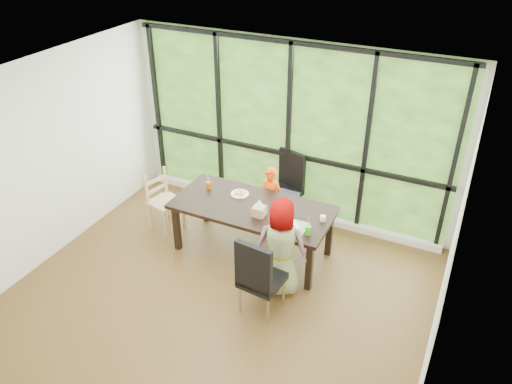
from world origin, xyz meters
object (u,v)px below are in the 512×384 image
(chair_window_leather, at_px, (283,188))
(tissue_box, at_px, (259,211))
(child_older, at_px, (280,247))
(orange_cup, at_px, (209,185))
(child_toddler, at_px, (270,200))
(green_cup, at_px, (308,230))
(white_mug, at_px, (323,218))
(chair_interior_leather, at_px, (262,275))
(dining_table, at_px, (253,229))
(plate_near, at_px, (289,226))
(chair_end_beech, at_px, (165,202))
(plate_far, at_px, (240,194))

(chair_window_leather, distance_m, tissue_box, 1.15)
(child_older, xyz_separation_m, orange_cup, (-1.40, 0.71, 0.14))
(tissue_box, bearing_deg, child_toddler, 103.10)
(green_cup, distance_m, white_mug, 0.36)
(orange_cup, height_order, green_cup, green_cup)
(child_toddler, height_order, tissue_box, child_toddler)
(chair_interior_leather, relative_size, child_older, 0.82)
(dining_table, xyz_separation_m, chair_interior_leather, (0.60, -0.99, 0.17))
(dining_table, relative_size, white_mug, 29.20)
(chair_interior_leather, distance_m, plate_near, 0.79)
(chair_end_beech, relative_size, white_mug, 12.20)
(child_toddler, bearing_deg, green_cup, -39.61)
(chair_end_beech, distance_m, plate_near, 2.07)
(dining_table, distance_m, green_cup, 1.03)
(orange_cup, bearing_deg, chair_window_leather, 44.21)
(child_toddler, bearing_deg, child_older, -56.16)
(child_toddler, xyz_separation_m, plate_far, (-0.29, -0.40, 0.25))
(plate_far, relative_size, plate_near, 0.96)
(green_cup, bearing_deg, child_toddler, 135.43)
(chair_window_leather, relative_size, white_mug, 14.64)
(chair_end_beech, height_order, white_mug, chair_end_beech)
(plate_far, distance_m, plate_near, 1.00)
(white_mug, bearing_deg, child_toddler, 151.54)
(plate_far, relative_size, green_cup, 2.15)
(white_mug, bearing_deg, plate_far, 174.59)
(child_older, height_order, orange_cup, child_older)
(dining_table, height_order, plate_near, plate_near)
(plate_far, bearing_deg, tissue_box, -37.75)
(white_mug, relative_size, tissue_box, 0.47)
(chair_interior_leather, xyz_separation_m, chair_end_beech, (-2.02, 0.96, -0.09))
(chair_end_beech, height_order, green_cup, chair_end_beech)
(tissue_box, bearing_deg, white_mug, 17.23)
(chair_window_leather, bearing_deg, chair_interior_leather, -57.43)
(orange_cup, height_order, tissue_box, tissue_box)
(chair_window_leather, relative_size, plate_far, 4.28)
(tissue_box, bearing_deg, chair_window_leather, 96.22)
(dining_table, height_order, tissue_box, tissue_box)
(child_toddler, bearing_deg, plate_near, -48.14)
(chair_interior_leather, bearing_deg, child_toddler, -63.25)
(dining_table, relative_size, chair_interior_leather, 1.99)
(dining_table, relative_size, chair_end_beech, 2.39)
(plate_near, height_order, tissue_box, tissue_box)
(chair_interior_leather, bearing_deg, tissue_box, -56.68)
(chair_interior_leather, xyz_separation_m, plate_near, (0.02, 0.76, 0.22))
(dining_table, bearing_deg, child_toddler, 90.00)
(child_older, bearing_deg, plate_far, -52.03)
(plate_near, xyz_separation_m, orange_cup, (-1.38, 0.38, 0.04))
(dining_table, distance_m, tissue_box, 0.50)
(green_cup, bearing_deg, white_mug, 79.24)
(chair_window_leather, xyz_separation_m, orange_cup, (-0.82, -0.79, 0.26))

